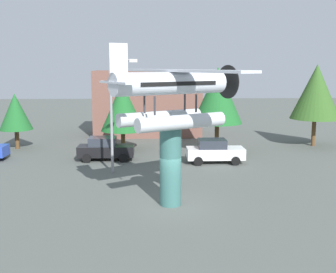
{
  "coord_description": "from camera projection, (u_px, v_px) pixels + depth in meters",
  "views": [
    {
      "loc": [
        -0.98,
        -20.15,
        7.05
      ],
      "look_at": [
        0.0,
        3.0,
        3.05
      ],
      "focal_mm": 43.66,
      "sensor_mm": 36.0,
      "label": 1
    }
  ],
  "objects": [
    {
      "name": "tree_center_back",
      "position": [
        218.0,
        96.0,
        33.35
      ],
      "size": [
        4.1,
        4.1,
        6.98
      ],
      "color": "brown",
      "rests_on": "ground"
    },
    {
      "name": "car_mid_black",
      "position": [
        105.0,
        149.0,
        30.96
      ],
      "size": [
        4.2,
        2.02,
        1.76
      ],
      "color": "black",
      "rests_on": "ground"
    },
    {
      "name": "storefront_building",
      "position": [
        148.0,
        103.0,
        42.12
      ],
      "size": [
        10.75,
        5.17,
        6.61
      ],
      "primitive_type": "cube",
      "color": "brown",
      "rests_on": "ground"
    },
    {
      "name": "tree_far_east",
      "position": [
        316.0,
        92.0,
        35.81
      ],
      "size": [
        4.31,
        4.31,
        7.24
      ],
      "color": "brown",
      "rests_on": "ground"
    },
    {
      "name": "floatplane_monument",
      "position": [
        173.0,
        93.0,
        20.17
      ],
      "size": [
        7.06,
        9.57,
        4.0
      ],
      "rotation": [
        0.0,
        0.0,
        0.52
      ],
      "color": "silver",
      "rests_on": "display_pedestal"
    },
    {
      "name": "ground_plane",
      "position": [
        170.0,
        204.0,
        21.08
      ],
      "size": [
        140.0,
        140.0,
        0.0
      ],
      "primitive_type": "plane",
      "color": "#515651"
    },
    {
      "name": "streetlight_primary",
      "position": [
        114.0,
        107.0,
        26.66
      ],
      "size": [
        1.84,
        0.28,
        7.55
      ],
      "color": "gray",
      "rests_on": "ground"
    },
    {
      "name": "car_far_white",
      "position": [
        214.0,
        151.0,
        30.08
      ],
      "size": [
        4.2,
        2.02,
        1.76
      ],
      "color": "white",
      "rests_on": "ground"
    },
    {
      "name": "tree_west",
      "position": [
        15.0,
        112.0,
        34.83
      ],
      "size": [
        2.79,
        2.79,
        4.76
      ],
      "color": "brown",
      "rests_on": "ground"
    },
    {
      "name": "display_pedestal",
      "position": [
        170.0,
        166.0,
        20.73
      ],
      "size": [
        1.1,
        1.1,
        4.07
      ],
      "primitive_type": "cylinder",
      "color": "#386B66",
      "rests_on": "ground"
    },
    {
      "name": "tree_east",
      "position": [
        123.0,
        107.0,
        34.23
      ],
      "size": [
        3.68,
        3.68,
        5.76
      ],
      "color": "brown",
      "rests_on": "ground"
    }
  ]
}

